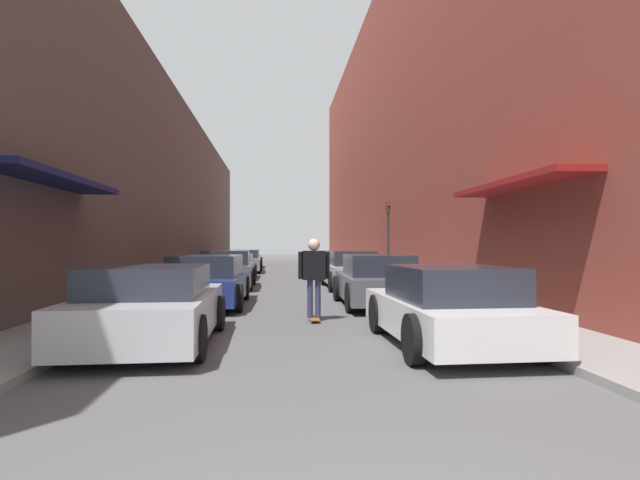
# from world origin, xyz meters

# --- Properties ---
(ground) EXTENTS (110.45, 110.45, 0.00)m
(ground) POSITION_xyz_m (0.00, 20.08, 0.00)
(ground) COLOR #515154
(curb_strip_left) EXTENTS (1.80, 50.20, 0.12)m
(curb_strip_left) POSITION_xyz_m (-4.22, 25.10, 0.06)
(curb_strip_left) COLOR gray
(curb_strip_left) RESTS_ON ground
(curb_strip_right) EXTENTS (1.80, 50.20, 0.12)m
(curb_strip_right) POSITION_xyz_m (4.22, 25.10, 0.06)
(curb_strip_right) COLOR gray
(curb_strip_right) RESTS_ON ground
(building_row_left) EXTENTS (4.90, 50.20, 9.05)m
(building_row_left) POSITION_xyz_m (-7.12, 25.10, 4.53)
(building_row_left) COLOR #564C47
(building_row_left) RESTS_ON ground
(building_row_right) EXTENTS (4.90, 50.20, 15.74)m
(building_row_right) POSITION_xyz_m (7.12, 25.10, 7.87)
(building_row_right) COLOR brown
(building_row_right) RESTS_ON ground
(parked_car_left_0) EXTENTS (2.03, 4.10, 1.28)m
(parked_car_left_0) POSITION_xyz_m (-2.37, 6.78, 0.63)
(parked_car_left_0) COLOR #B7B7BC
(parked_car_left_0) RESTS_ON ground
(parked_car_left_1) EXTENTS (2.01, 4.46, 1.33)m
(parked_car_left_1) POSITION_xyz_m (-2.18, 11.91, 0.64)
(parked_car_left_1) COLOR navy
(parked_car_left_1) RESTS_ON ground
(parked_car_left_2) EXTENTS (2.03, 4.03, 1.39)m
(parked_car_left_2) POSITION_xyz_m (-2.21, 17.20, 0.67)
(parked_car_left_2) COLOR #515459
(parked_car_left_2) RESTS_ON ground
(parked_car_left_3) EXTENTS (1.98, 4.16, 1.16)m
(parked_car_left_3) POSITION_xyz_m (-2.33, 21.95, 0.57)
(parked_car_left_3) COLOR #515459
(parked_car_left_3) RESTS_ON ground
(parked_car_left_4) EXTENTS (2.00, 4.53, 1.29)m
(parked_car_left_4) POSITION_xyz_m (-2.23, 27.35, 0.63)
(parked_car_left_4) COLOR gray
(parked_car_left_4) RESTS_ON ground
(parked_car_left_5) EXTENTS (1.86, 4.61, 1.25)m
(parked_car_left_5) POSITION_xyz_m (-2.29, 32.59, 0.62)
(parked_car_left_5) COLOR navy
(parked_car_left_5) RESTS_ON ground
(parked_car_right_0) EXTENTS (1.98, 4.04, 1.28)m
(parked_car_right_0) POSITION_xyz_m (2.37, 6.32, 0.62)
(parked_car_right_0) COLOR silver
(parked_car_right_0) RESTS_ON ground
(parked_car_right_1) EXTENTS (1.94, 4.10, 1.35)m
(parked_car_right_1) POSITION_xyz_m (2.25, 11.45, 0.65)
(parked_car_right_1) COLOR #515459
(parked_car_right_1) RESTS_ON ground
(parked_car_right_2) EXTENTS (1.86, 4.51, 1.38)m
(parked_car_right_2) POSITION_xyz_m (2.32, 16.62, 0.67)
(parked_car_right_2) COLOR #B7B7BC
(parked_car_right_2) RESTS_ON ground
(parked_car_right_3) EXTENTS (2.03, 4.40, 1.19)m
(parked_car_right_3) POSITION_xyz_m (2.24, 22.44, 0.59)
(parked_car_right_3) COLOR black
(parked_car_right_3) RESTS_ON ground
(skateboarder) EXTENTS (0.67, 0.78, 1.74)m
(skateboarder) POSITION_xyz_m (0.42, 9.08, 1.07)
(skateboarder) COLOR brown
(skateboarder) RESTS_ON ground
(traffic_light) EXTENTS (0.16, 0.22, 3.22)m
(traffic_light) POSITION_xyz_m (4.20, 18.70, 2.13)
(traffic_light) COLOR #2D2D2D
(traffic_light) RESTS_ON curb_strip_right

